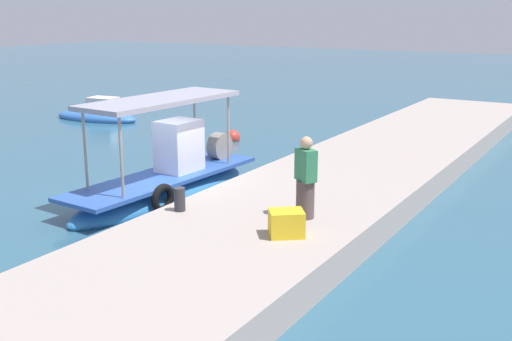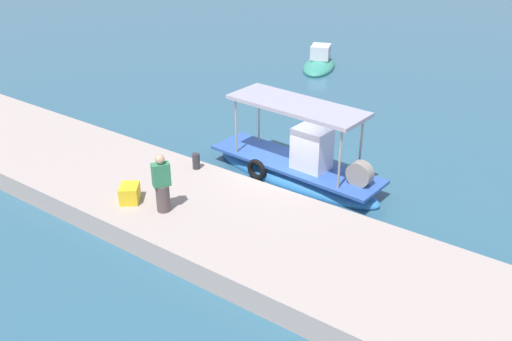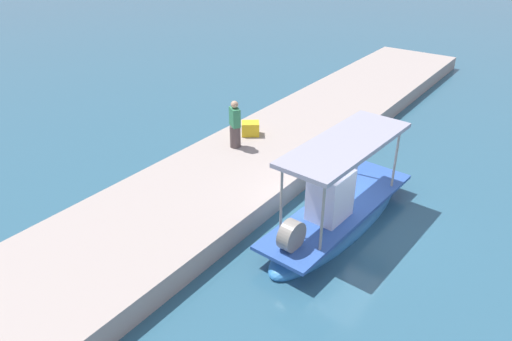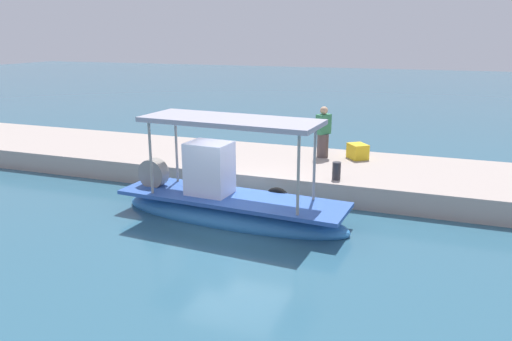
{
  "view_description": "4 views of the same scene",
  "coord_description": "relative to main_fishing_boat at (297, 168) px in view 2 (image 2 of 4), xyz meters",
  "views": [
    {
      "loc": [
        -12.27,
        -10.25,
        4.86
      ],
      "look_at": [
        0.59,
        -2.49,
        0.99
      ],
      "focal_mm": 44.38,
      "sensor_mm": 36.0,
      "label": 1
    },
    {
      "loc": [
        8.75,
        -14.17,
        8.75
      ],
      "look_at": [
        0.11,
        -2.08,
        1.18
      ],
      "focal_mm": 39.58,
      "sensor_mm": 36.0,
      "label": 2
    },
    {
      "loc": [
        10.71,
        4.75,
        7.9
      ],
      "look_at": [
        0.63,
        -2.54,
        1.17
      ],
      "focal_mm": 33.24,
      "sensor_mm": 36.0,
      "label": 3
    },
    {
      "loc": [
        -4.67,
        11.29,
        4.67
      ],
      "look_at": [
        0.2,
        -1.92,
        0.79
      ],
      "focal_mm": 34.91,
      "sensor_mm": 36.0,
      "label": 4
    }
  ],
  "objects": [
    {
      "name": "fisherman_near_bollard",
      "position": [
        -1.4,
        -4.76,
        0.98
      ],
      "size": [
        0.52,
        0.55,
        1.7
      ],
      "color": "#524442",
      "rests_on": "dock_quay"
    },
    {
      "name": "cargo_crate",
      "position": [
        -2.54,
        -4.95,
        0.46
      ],
      "size": [
        0.8,
        0.82,
        0.5
      ],
      "primitive_type": "cube",
      "rotation": [
        0.0,
        0.0,
        2.23
      ],
      "color": "gold",
      "rests_on": "dock_quay"
    },
    {
      "name": "main_fishing_boat",
      "position": [
        0.0,
        0.0,
        0.0
      ],
      "size": [
        6.38,
        2.0,
        3.0
      ],
      "color": "#317ABE",
      "rests_on": "ground_plane"
    },
    {
      "name": "mooring_bollard",
      "position": [
        -2.37,
        -2.28,
        0.46
      ],
      "size": [
        0.24,
        0.24,
        0.51
      ],
      "primitive_type": "cylinder",
      "color": "#2D2D33",
      "rests_on": "dock_quay"
    },
    {
      "name": "dock_quay",
      "position": [
        -0.25,
        -3.95,
        -0.12
      ],
      "size": [
        36.0,
        4.33,
        0.67
      ],
      "primitive_type": "cube",
      "color": "#A89A91",
      "rests_on": "ground_plane"
    },
    {
      "name": "moored_boat_mid",
      "position": [
        -5.82,
        11.59,
        -0.26
      ],
      "size": [
        2.78,
        3.95,
        1.39
      ],
      "color": "teal",
      "rests_on": "ground_plane"
    },
    {
      "name": "ground_plane",
      "position": [
        -0.25,
        -0.05,
        -0.46
      ],
      "size": [
        120.0,
        120.0,
        0.0
      ],
      "primitive_type": "plane",
      "color": "#2D5B73"
    }
  ]
}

